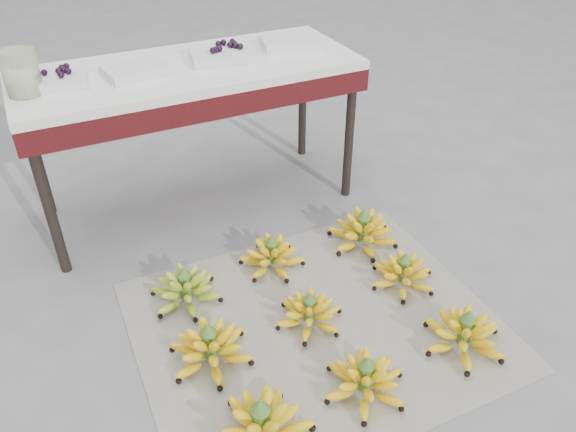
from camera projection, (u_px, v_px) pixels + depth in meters
name	position (u px, v px, depth m)	size (l,w,h in m)	color
ground	(282.00, 322.00, 2.04)	(60.00, 60.00, 0.00)	slate
newspaper_mat	(316.00, 325.00, 2.03)	(1.25, 1.05, 0.01)	white
bunch_front_left	(261.00, 427.00, 1.60)	(0.40, 0.40, 0.19)	yellow
bunch_front_center	(365.00, 380.00, 1.75)	(0.34, 0.34, 0.16)	yellow
bunch_front_right	(464.00, 334.00, 1.90)	(0.34, 0.34, 0.17)	yellow
bunch_mid_left	(210.00, 348.00, 1.85)	(0.31, 0.31, 0.17)	yellow
bunch_mid_center	(309.00, 313.00, 2.00)	(0.30, 0.30, 0.15)	yellow
bunch_mid_right	(403.00, 274.00, 2.17)	(0.31, 0.31, 0.15)	yellow
bunch_back_left	(186.00, 289.00, 2.09)	(0.31, 0.31, 0.16)	olive
bunch_back_center	(272.00, 256.00, 2.26)	(0.31, 0.31, 0.16)	yellow
bunch_back_right	(363.00, 232.00, 2.38)	(0.34, 0.34, 0.18)	yellow
vendor_table	(190.00, 83.00, 2.35)	(1.41, 0.56, 0.68)	black
tray_far_left	(53.00, 80.00, 2.11)	(0.27, 0.21, 0.06)	silver
tray_left	(136.00, 70.00, 2.20)	(0.26, 0.21, 0.04)	silver
tray_right	(224.00, 54.00, 2.35)	(0.30, 0.24, 0.07)	silver
tray_far_right	(291.00, 43.00, 2.48)	(0.29, 0.24, 0.04)	silver
glass_jar	(21.00, 73.00, 2.01)	(0.13, 0.13, 0.16)	#DEECBC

